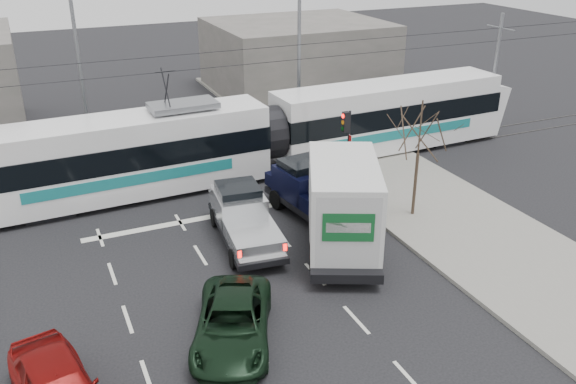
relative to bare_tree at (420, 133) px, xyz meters
name	(u,v)px	position (x,y,z in m)	size (l,w,h in m)	color
ground	(271,285)	(-7.60, -2.50, -3.79)	(120.00, 120.00, 0.00)	black
sidewalk_right	(477,234)	(1.40, -2.50, -3.72)	(6.00, 60.00, 0.15)	gray
rails	(193,182)	(-7.60, 7.50, -3.78)	(60.00, 1.60, 0.03)	#33302D
building_right	(297,56)	(4.40, 21.50, -1.29)	(12.00, 10.00, 5.00)	slate
bare_tree	(420,133)	(0.00, 0.00, 0.00)	(2.40, 2.40, 5.00)	#47382B
traffic_signal	(347,132)	(-1.13, 4.00, -1.05)	(0.44, 0.44, 3.60)	black
street_lamp_near	(296,50)	(-0.29, 11.50, 1.32)	(2.38, 0.25, 9.00)	slate
street_lamp_far	(75,61)	(-11.79, 13.50, 1.32)	(2.38, 0.25, 9.00)	slate
catenary	(188,105)	(-7.60, 7.50, 0.09)	(60.00, 0.20, 7.00)	black
tram	(268,134)	(-3.70, 7.34, -1.81)	(27.50, 3.82, 5.60)	white
silver_pickup	(243,216)	(-7.32, 1.11, -2.79)	(2.48, 5.73, 2.02)	black
box_truck	(342,203)	(-3.99, -0.88, -2.00)	(5.31, 7.62, 3.63)	black
navy_pickup	(312,191)	(-3.91, 1.90, -2.67)	(2.72, 5.64, 2.28)	black
green_car	(233,323)	(-9.85, -4.93, -3.13)	(2.20, 4.77, 1.33)	black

